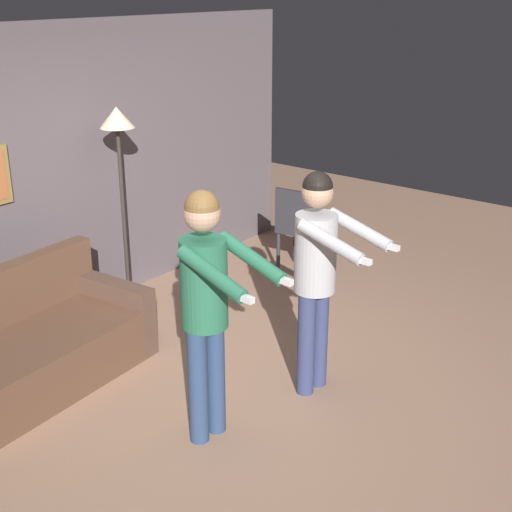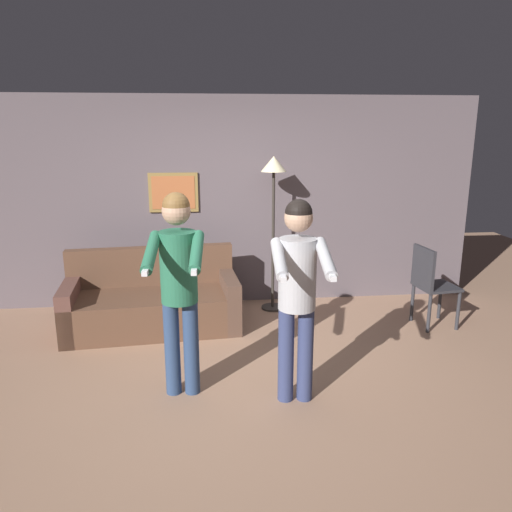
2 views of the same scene
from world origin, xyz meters
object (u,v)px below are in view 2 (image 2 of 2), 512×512
(couch, at_px, (152,304))
(torchiere_lamp, at_px, (274,186))
(person_standing_left, at_px, (179,276))
(dining_chair_distant, at_px, (430,282))
(person_standing_right, at_px, (298,283))

(couch, bearing_deg, torchiere_lamp, 18.05)
(couch, relative_size, person_standing_left, 1.14)
(couch, xyz_separation_m, person_standing_left, (0.39, -1.51, 0.77))
(torchiere_lamp, bearing_deg, dining_chair_distant, -23.86)
(couch, distance_m, person_standing_right, 2.29)
(person_standing_left, distance_m, person_standing_right, 0.96)
(dining_chair_distant, bearing_deg, torchiere_lamp, 156.14)
(couch, xyz_separation_m, dining_chair_distant, (3.12, -0.28, 0.25))
(torchiere_lamp, height_order, person_standing_right, torchiere_lamp)
(person_standing_left, height_order, dining_chair_distant, person_standing_left)
(person_standing_left, xyz_separation_m, dining_chair_distant, (2.73, 1.23, -0.52))
(couch, height_order, person_standing_right, person_standing_right)
(dining_chair_distant, bearing_deg, person_standing_left, -155.81)
(person_standing_left, relative_size, person_standing_right, 1.02)
(torchiere_lamp, height_order, person_standing_left, torchiere_lamp)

